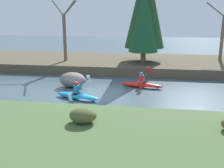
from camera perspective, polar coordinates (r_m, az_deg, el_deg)
The scene contains 11 objects.
ground_plane at distance 15.37m, azimuth -4.42°, elevation -2.49°, with size 90.00×90.00×0.00m, color #425660.
riverbank_near at distance 9.64m, azimuth -13.26°, elevation -11.73°, with size 44.00×6.13×0.59m.
riverbank_far at distance 23.95m, azimuth 0.52°, elevation 4.63°, with size 44.00×8.11×0.72m.
conifer_tree_left at distance 21.25m, azimuth 6.97°, elevation 13.73°, with size 2.35×2.35×6.04m.
conifer_tree_mid_left at distance 22.84m, azimuth 7.27°, elevation 17.07°, with size 3.37×3.37×8.49m.
bare_tree_mid_upstream at distance 23.01m, azimuth -10.22°, elevation 11.13°, with size 2.93×2.90×5.26m.
bare_tree_mid_downstream at distance 25.09m, azimuth 22.99°, elevation 10.37°, with size 2.87×2.84×5.15m.
shrub_clump_second at distance 10.01m, azimuth -6.33°, elevation -6.80°, with size 1.04×0.87×0.56m.
kayaker_lead at distance 17.05m, azimuth 6.89°, elevation -0.14°, with size 2.79×2.05×1.20m.
kayaker_middle at distance 14.68m, azimuth -7.17°, elevation -2.59°, with size 2.76×2.03×1.20m.
boulder_midstream at distance 17.24m, azimuth -8.61°, elevation 0.93°, with size 1.70×1.33×0.96m.
Camera 1 is at (3.44, -14.29, 4.50)m, focal length 42.00 mm.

